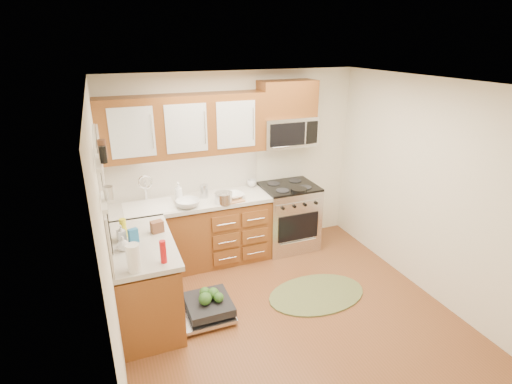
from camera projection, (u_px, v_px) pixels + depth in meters
name	position (u px, v px, depth m)	size (l,w,h in m)	color
floor	(287.00, 314.00, 4.46)	(3.50, 3.50, 0.00)	brown
ceiling	(295.00, 84.00, 3.56)	(3.50, 3.50, 0.00)	white
wall_back	(236.00, 164.00, 5.53)	(3.50, 0.04, 2.50)	white
wall_front	(414.00, 317.00, 2.49)	(3.50, 0.04, 2.50)	white
wall_left	(107.00, 242.00, 3.42)	(0.04, 3.50, 2.50)	white
wall_right	(427.00, 189.00, 4.61)	(0.04, 3.50, 2.50)	white
base_cabinet_back	(192.00, 235.00, 5.32)	(2.05, 0.60, 0.85)	brown
base_cabinet_left	(145.00, 283.00, 4.27)	(0.60, 1.25, 0.85)	brown
countertop_back	(190.00, 203.00, 5.14)	(2.07, 0.64, 0.05)	beige
countertop_left	(142.00, 244.00, 4.11)	(0.64, 1.27, 0.05)	beige
backsplash_back	(184.00, 173.00, 5.29)	(2.05, 0.02, 0.57)	beige
backsplash_left	(107.00, 221.00, 3.90)	(0.02, 1.25, 0.57)	beige
upper_cabinets	(183.00, 126.00, 4.91)	(2.05, 0.35, 0.75)	brown
cabinet_over_mw	(287.00, 98.00, 5.29)	(0.76, 0.35, 0.47)	brown
range	(288.00, 216.00, 5.76)	(0.76, 0.64, 0.95)	silver
microwave	(287.00, 131.00, 5.43)	(0.76, 0.38, 0.40)	silver
sink	(150.00, 216.00, 4.99)	(0.62, 0.50, 0.26)	white
dishwasher	(205.00, 308.00, 4.40)	(0.70, 0.60, 0.20)	silver
window	(102.00, 190.00, 3.75)	(0.03, 1.05, 1.05)	white
window_blind	(100.00, 155.00, 3.64)	(0.02, 0.96, 0.40)	white
shelf_upper	(98.00, 163.00, 2.84)	(0.04, 0.40, 0.03)	white
shelf_lower	(104.00, 202.00, 2.95)	(0.04, 0.40, 0.03)	white
rug	(317.00, 294.00, 4.79)	(1.20, 0.78, 0.02)	olive
skillet	(299.00, 190.00, 5.38)	(0.22, 0.22, 0.04)	black
stock_pot	(224.00, 198.00, 5.05)	(0.23, 0.23, 0.14)	silver
cutting_board	(233.00, 201.00, 5.11)	(0.28, 0.18, 0.02)	#A4744B
canister	(204.00, 191.00, 5.21)	(0.11, 0.11, 0.18)	silver
paper_towel_roll	(134.00, 258.00, 3.54)	(0.12, 0.12, 0.26)	white
mustard_bottle	(123.00, 228.00, 4.15)	(0.07, 0.07, 0.21)	yellow
red_bottle	(163.00, 252.00, 3.68)	(0.06, 0.06, 0.22)	red
wooden_box	(157.00, 227.00, 4.28)	(0.13, 0.09, 0.13)	brown
blue_carton	(133.00, 236.00, 4.06)	(0.09, 0.06, 0.15)	#2269A2
bowl_a	(233.00, 196.00, 5.20)	(0.27, 0.27, 0.07)	#999999
bowl_b	(188.00, 204.00, 4.93)	(0.30, 0.30, 0.09)	#999999
cup	(252.00, 183.00, 5.61)	(0.13, 0.13, 0.10)	#999999
soap_bottle_a	(179.00, 193.00, 5.02)	(0.11, 0.11, 0.27)	#999999
soap_bottle_b	(121.00, 233.00, 4.08)	(0.08, 0.08, 0.18)	#999999
soap_bottle_c	(123.00, 243.00, 3.91)	(0.12, 0.12, 0.15)	#999999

